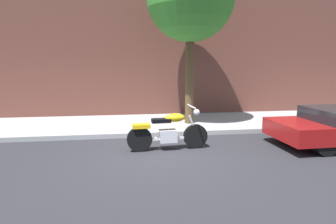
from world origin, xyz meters
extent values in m
plane|color=#28282D|center=(0.00, 0.00, 0.00)|extent=(60.00, 60.00, 0.00)
cube|color=#9D9D9D|center=(0.00, 3.39, 0.07)|extent=(20.35, 3.23, 0.14)
cylinder|color=black|center=(1.08, 0.47, 0.32)|extent=(0.64, 0.16, 0.64)
cylinder|color=black|center=(-0.39, 0.38, 0.32)|extent=(0.64, 0.16, 0.64)
cube|color=silver|center=(0.35, 0.43, 0.37)|extent=(0.46, 0.31, 0.32)
cube|color=silver|center=(0.35, 0.43, 0.30)|extent=(1.33, 0.16, 0.06)
ellipsoid|color=yellow|center=(0.53, 0.44, 0.84)|extent=(0.54, 0.29, 0.22)
cube|color=black|center=(0.17, 0.42, 0.78)|extent=(0.49, 0.27, 0.10)
cube|color=yellow|center=(-0.34, 0.38, 0.66)|extent=(0.45, 0.27, 0.10)
cylinder|color=silver|center=(1.02, 0.47, 0.60)|extent=(0.27, 0.07, 0.58)
cylinder|color=silver|center=(0.96, 0.47, 1.12)|extent=(0.08, 0.70, 0.04)
sphere|color=silver|center=(1.10, 0.48, 0.96)|extent=(0.17, 0.17, 0.17)
cylinder|color=silver|center=(0.09, 0.57, 0.27)|extent=(0.80, 0.14, 0.09)
cylinder|color=black|center=(4.01, 0.85, 0.32)|extent=(0.65, 0.24, 0.64)
cylinder|color=black|center=(4.06, -0.61, 0.32)|extent=(0.65, 0.24, 0.64)
cylinder|color=brown|center=(1.47, 3.05, 1.78)|extent=(0.29, 0.29, 3.57)
camera|label=1|loc=(-0.70, -6.79, 2.22)|focal=31.11mm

